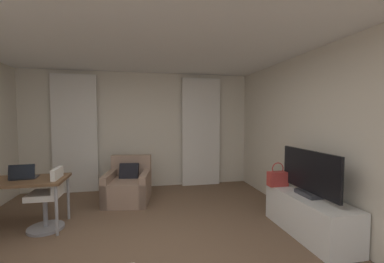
{
  "coord_description": "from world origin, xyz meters",
  "views": [
    {
      "loc": [
        -0.01,
        -2.67,
        1.61
      ],
      "look_at": [
        0.81,
        1.24,
        1.37
      ],
      "focal_mm": 22.91,
      "sensor_mm": 36.0,
      "label": 1
    }
  ],
  "objects_px": {
    "tv_console": "(308,215)",
    "tv_flatscreen": "(309,174)",
    "desk_chair": "(48,202)",
    "desk": "(14,184)",
    "laptop": "(24,176)",
    "handbag_primary": "(278,178)",
    "armchair": "(128,187)"
  },
  "relations": [
    {
      "from": "tv_console",
      "to": "tv_flatscreen",
      "type": "height_order",
      "value": "tv_flatscreen"
    },
    {
      "from": "desk_chair",
      "to": "tv_console",
      "type": "height_order",
      "value": "desk_chair"
    },
    {
      "from": "desk",
      "to": "tv_flatscreen",
      "type": "bearing_deg",
      "value": -13.25
    },
    {
      "from": "desk_chair",
      "to": "desk",
      "type": "bearing_deg",
      "value": 174.02
    },
    {
      "from": "laptop",
      "to": "handbag_primary",
      "type": "height_order",
      "value": "laptop"
    },
    {
      "from": "tv_flatscreen",
      "to": "handbag_primary",
      "type": "relative_size",
      "value": 3.02
    },
    {
      "from": "desk_chair",
      "to": "laptop",
      "type": "relative_size",
      "value": 2.55
    },
    {
      "from": "armchair",
      "to": "desk",
      "type": "height_order",
      "value": "armchair"
    },
    {
      "from": "laptop",
      "to": "tv_console",
      "type": "bearing_deg",
      "value": -14.17
    },
    {
      "from": "tv_console",
      "to": "tv_flatscreen",
      "type": "relative_size",
      "value": 1.23
    },
    {
      "from": "armchair",
      "to": "tv_console",
      "type": "distance_m",
      "value": 3.1
    },
    {
      "from": "armchair",
      "to": "desk",
      "type": "xyz_separation_m",
      "value": [
        -1.5,
        -0.93,
        0.39
      ]
    },
    {
      "from": "laptop",
      "to": "handbag_primary",
      "type": "distance_m",
      "value": 3.74
    },
    {
      "from": "tv_flatscreen",
      "to": "armchair",
      "type": "bearing_deg",
      "value": 143.04
    },
    {
      "from": "armchair",
      "to": "desk_chair",
      "type": "distance_m",
      "value": 1.44
    },
    {
      "from": "armchair",
      "to": "desk_chair",
      "type": "xyz_separation_m",
      "value": [
        -1.06,
        -0.97,
        0.11
      ]
    },
    {
      "from": "desk_chair",
      "to": "handbag_primary",
      "type": "height_order",
      "value": "handbag_primary"
    },
    {
      "from": "desk_chair",
      "to": "tv_flatscreen",
      "type": "bearing_deg",
      "value": -14.13
    },
    {
      "from": "laptop",
      "to": "tv_flatscreen",
      "type": "distance_m",
      "value": 3.99
    },
    {
      "from": "desk",
      "to": "handbag_primary",
      "type": "height_order",
      "value": "handbag_primary"
    },
    {
      "from": "desk_chair",
      "to": "tv_flatscreen",
      "type": "xyz_separation_m",
      "value": [
        3.54,
        -0.89,
        0.44
      ]
    },
    {
      "from": "desk_chair",
      "to": "laptop",
      "type": "height_order",
      "value": "laptop"
    },
    {
      "from": "desk",
      "to": "tv_flatscreen",
      "type": "relative_size",
      "value": 1.2
    },
    {
      "from": "tv_flatscreen",
      "to": "desk_chair",
      "type": "bearing_deg",
      "value": 165.87
    },
    {
      "from": "laptop",
      "to": "desk",
      "type": "bearing_deg",
      "value": -162.84
    },
    {
      "from": "desk",
      "to": "tv_console",
      "type": "bearing_deg",
      "value": -13.35
    },
    {
      "from": "armchair",
      "to": "handbag_primary",
      "type": "relative_size",
      "value": 2.66
    },
    {
      "from": "armchair",
      "to": "tv_flatscreen",
      "type": "height_order",
      "value": "tv_flatscreen"
    },
    {
      "from": "desk",
      "to": "tv_flatscreen",
      "type": "height_order",
      "value": "tv_flatscreen"
    },
    {
      "from": "laptop",
      "to": "tv_console",
      "type": "relative_size",
      "value": 0.25
    },
    {
      "from": "desk_chair",
      "to": "tv_flatscreen",
      "type": "height_order",
      "value": "tv_flatscreen"
    },
    {
      "from": "tv_console",
      "to": "desk",
      "type": "bearing_deg",
      "value": 166.65
    }
  ]
}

